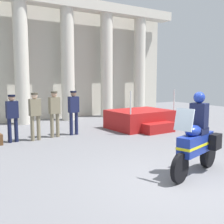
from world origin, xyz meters
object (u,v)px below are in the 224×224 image
reviewing_stand (141,120)px  officer_in_row_2 (54,110)px  officer_in_row_1 (35,112)px  briefcase_on_ground (0,139)px  motorcycle_with_rider (197,140)px  officer_in_row_0 (12,114)px  officer_in_row_3 (74,109)px

reviewing_stand → officer_in_row_2: (-3.76, 0.37, 0.62)m
officer_in_row_1 → briefcase_on_ground: size_ratio=4.66×
officer_in_row_1 → briefcase_on_ground: (-1.18, 0.03, -0.81)m
officer_in_row_1 → officer_in_row_2: bearing=-171.5°
officer_in_row_2 → briefcase_on_ground: (-1.96, -0.11, -0.82)m
officer_in_row_1 → motorcycle_with_rider: size_ratio=0.82×
reviewing_stand → officer_in_row_2: size_ratio=1.46×
briefcase_on_ground → reviewing_stand: bearing=-2.6°
motorcycle_with_rider → briefcase_on_ground: size_ratio=5.69×
officer_in_row_0 → briefcase_on_ground: officer_in_row_0 is taller
officer_in_row_2 → motorcycle_with_rider: motorcycle_with_rider is taller
officer_in_row_0 → briefcase_on_ground: bearing=13.7°
officer_in_row_0 → officer_in_row_3: bearing=178.2°
reviewing_stand → briefcase_on_ground: reviewing_stand is taller
officer_in_row_3 → briefcase_on_ground: officer_in_row_3 is taller
officer_in_row_0 → officer_in_row_1: bearing=166.4°
motorcycle_with_rider → briefcase_on_ground: 6.34m
officer_in_row_2 → reviewing_stand: bearing=172.6°
officer_in_row_1 → officer_in_row_0: bearing=-13.6°
officer_in_row_2 → officer_in_row_3: bearing=179.0°
officer_in_row_1 → motorcycle_with_rider: 5.79m
officer_in_row_2 → motorcycle_with_rider: (1.16, -5.59, -0.21)m
officer_in_row_3 → briefcase_on_ground: bearing=0.8°
officer_in_row_3 → officer_in_row_2: bearing=-1.0°
officer_in_row_3 → briefcase_on_ground: size_ratio=4.69×
officer_in_row_1 → officer_in_row_3: officer_in_row_3 is taller
officer_in_row_3 → officer_in_row_0: bearing=-1.8°
officer_in_row_2 → motorcycle_with_rider: bearing=100.0°
reviewing_stand → motorcycle_with_rider: motorcycle_with_rider is taller
officer_in_row_0 → motorcycle_with_rider: (2.67, -5.60, -0.16)m
officer_in_row_2 → officer_in_row_3: officer_in_row_2 is taller
officer_in_row_2 → motorcycle_with_rider: size_ratio=0.83×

